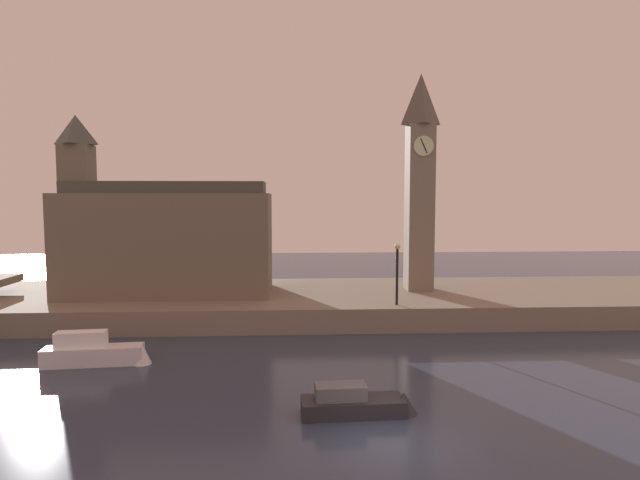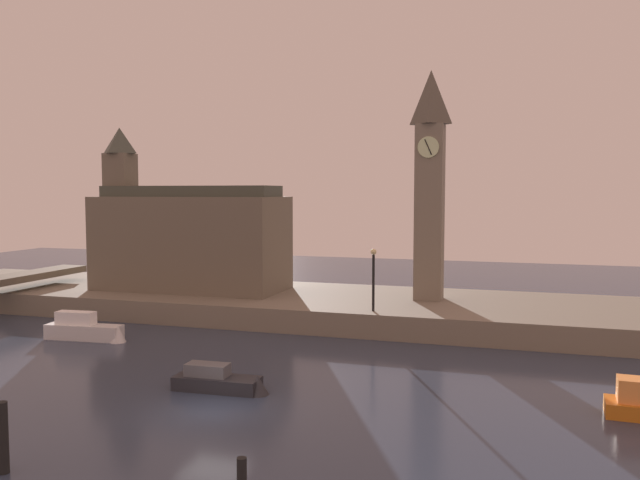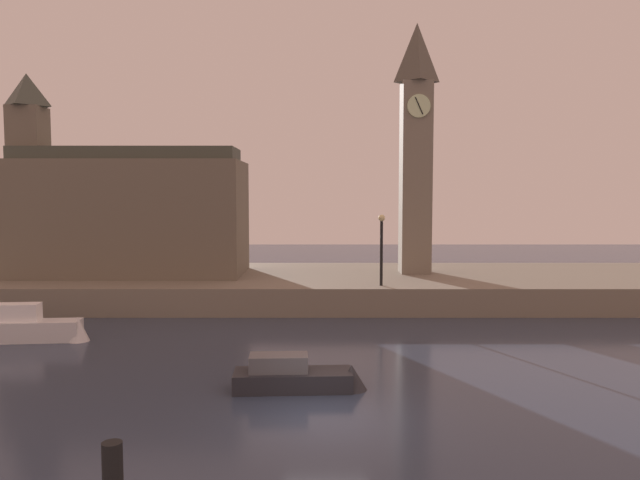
% 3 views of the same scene
% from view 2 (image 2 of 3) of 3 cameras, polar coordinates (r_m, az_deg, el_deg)
% --- Properties ---
extents(ground_plane, '(120.00, 120.00, 0.00)m').
position_cam_2_polar(ground_plane, '(27.02, -9.42, -14.68)').
color(ground_plane, '#2D384C').
extents(far_embankment, '(70.00, 12.00, 1.50)m').
position_cam_2_polar(far_embankment, '(45.04, 2.17, -5.95)').
color(far_embankment, slate).
rests_on(far_embankment, ground).
extents(clock_tower, '(2.00, 2.06, 15.26)m').
position_cam_2_polar(clock_tower, '(43.73, 9.69, 5.09)').
color(clock_tower, slate).
rests_on(clock_tower, far_embankment).
extents(parliament_hall, '(14.00, 6.02, 12.13)m').
position_cam_2_polar(parliament_hall, '(49.08, -11.74, 0.24)').
color(parliament_hall, '#6B6051').
rests_on(parliament_hall, far_embankment).
extents(streetlamp, '(0.36, 0.36, 3.81)m').
position_cam_2_polar(streetlamp, '(39.25, 4.74, -2.85)').
color(streetlamp, black).
rests_on(streetlamp, far_embankment).
extents(mooring_post_left, '(0.34, 0.34, 2.26)m').
position_cam_2_polar(mooring_post_left, '(23.15, -26.23, -15.40)').
color(mooring_post_left, black).
rests_on(mooring_post_left, ground).
extents(boat_barge_dark, '(4.50, 1.49, 1.30)m').
position_cam_2_polar(boat_barge_dark, '(29.30, -8.37, -12.29)').
color(boat_barge_dark, '#232328').
rests_on(boat_barge_dark, ground).
extents(boat_ferry_white, '(5.24, 1.54, 1.74)m').
position_cam_2_polar(boat_ferry_white, '(40.87, -19.82, -7.46)').
color(boat_ferry_white, silver).
rests_on(boat_ferry_white, ground).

